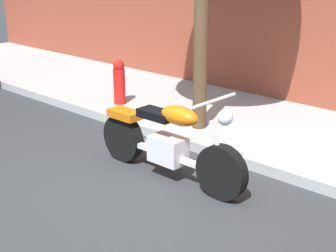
{
  "coord_description": "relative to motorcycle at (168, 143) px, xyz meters",
  "views": [
    {
      "loc": [
        3.68,
        -3.59,
        2.53
      ],
      "look_at": [
        -0.03,
        0.43,
        0.66
      ],
      "focal_mm": 52.59,
      "sensor_mm": 36.0,
      "label": 1
    }
  ],
  "objects": [
    {
      "name": "motorcycle",
      "position": [
        0.0,
        0.0,
        0.0
      ],
      "size": [
        2.23,
        0.7,
        1.12
      ],
      "color": "black",
      "rests_on": "ground"
    },
    {
      "name": "ground_plane",
      "position": [
        0.03,
        -0.43,
        -0.45
      ],
      "size": [
        60.0,
        60.0,
        0.0
      ],
      "primitive_type": "plane",
      "color": "#303335"
    },
    {
      "name": "fire_hydrant",
      "position": [
        -2.46,
        1.43,
        0.01
      ],
      "size": [
        0.2,
        0.2,
        0.91
      ],
      "color": "red",
      "rests_on": "ground"
    },
    {
      "name": "sidewalk",
      "position": [
        0.03,
        2.19,
        -0.38
      ],
      "size": [
        19.61,
        2.7,
        0.14
      ],
      "primitive_type": "cube",
      "color": "#AAAAAA",
      "rests_on": "ground"
    }
  ]
}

